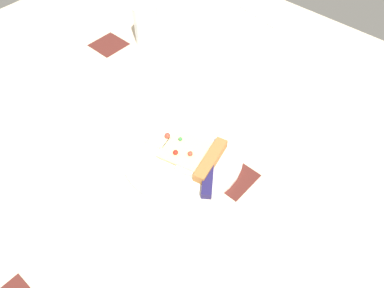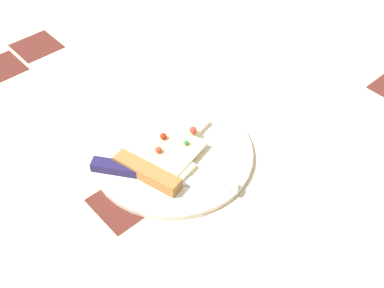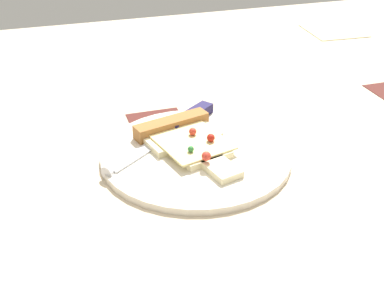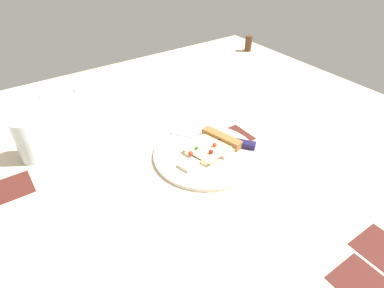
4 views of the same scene
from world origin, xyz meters
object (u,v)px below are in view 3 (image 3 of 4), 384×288
at_px(plate, 196,155).
at_px(pizza_slice, 187,139).
at_px(napkin, 334,30).
at_px(knife, 172,129).

bearing_deg(plate, pizza_slice, -75.75).
relative_size(plate, napkin, 2.11).
height_order(pizza_slice, knife, pizza_slice).
relative_size(pizza_slice, knife, 0.91).
bearing_deg(napkin, knife, 37.38).
height_order(plate, napkin, plate).
xyz_separation_m(plate, knife, (0.02, -0.06, 0.01)).
relative_size(pizza_slice, napkin, 1.45).
height_order(knife, napkin, knife).
height_order(pizza_slice, napkin, pizza_slice).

